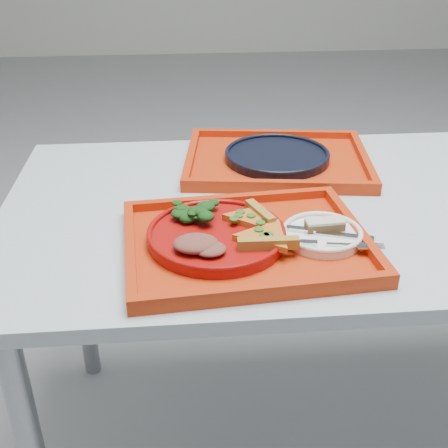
{
  "coord_description": "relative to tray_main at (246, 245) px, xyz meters",
  "views": [
    {
      "loc": [
        -0.41,
        -1.08,
        1.3
      ],
      "look_at": [
        -0.33,
        -0.14,
        0.78
      ],
      "focal_mm": 45.0,
      "sensor_mm": 36.0,
      "label": 1
    }
  ],
  "objects": [
    {
      "name": "ground",
      "position": [
        0.29,
        0.18,
        -0.76
      ],
      "size": [
        10.0,
        10.0,
        0.0
      ],
      "primitive_type": "plane",
      "color": "gray",
      "rests_on": "ground"
    },
    {
      "name": "table",
      "position": [
        0.29,
        0.18,
        -0.08
      ],
      "size": [
        1.6,
        0.8,
        0.75
      ],
      "color": "#A5B1B9",
      "rests_on": "ground"
    },
    {
      "name": "tray_main",
      "position": [
        0.0,
        0.0,
        0.0
      ],
      "size": [
        0.48,
        0.38,
        0.01
      ],
      "primitive_type": "cube",
      "rotation": [
        0.0,
        0.0,
        0.08
      ],
      "color": "#AF2809",
      "rests_on": "table"
    },
    {
      "name": "tray_far",
      "position": [
        0.13,
        0.39,
        0.0
      ],
      "size": [
        0.49,
        0.4,
        0.01
      ],
      "primitive_type": "cube",
      "rotation": [
        0.0,
        0.0,
        -0.13
      ],
      "color": "#AF2809",
      "rests_on": "table"
    },
    {
      "name": "dinner_plate",
      "position": [
        -0.05,
        0.01,
        0.02
      ],
      "size": [
        0.26,
        0.26,
        0.02
      ],
      "primitive_type": "cylinder",
      "color": "maroon",
      "rests_on": "tray_main"
    },
    {
      "name": "side_plate",
      "position": [
        0.14,
        0.0,
        0.01
      ],
      "size": [
        0.15,
        0.15,
        0.01
      ],
      "primitive_type": "cylinder",
      "color": "white",
      "rests_on": "tray_main"
    },
    {
      "name": "navy_plate",
      "position": [
        0.13,
        0.39,
        0.01
      ],
      "size": [
        0.26,
        0.26,
        0.02
      ],
      "primitive_type": "cylinder",
      "color": "black",
      "rests_on": "tray_far"
    },
    {
      "name": "pizza_slice_a",
      "position": [
        0.03,
        -0.02,
        0.03
      ],
      "size": [
        0.11,
        0.13,
        0.02
      ],
      "primitive_type": null,
      "rotation": [
        0.0,
        0.0,
        1.54
      ],
      "color": "orange",
      "rests_on": "dinner_plate"
    },
    {
      "name": "pizza_slice_b",
      "position": [
        0.01,
        0.05,
        0.03
      ],
      "size": [
        0.13,
        0.12,
        0.02
      ],
      "primitive_type": null,
      "rotation": [
        0.0,
        0.0,
        3.52
      ],
      "color": "orange",
      "rests_on": "dinner_plate"
    },
    {
      "name": "salad_heap",
      "position": [
        -0.09,
        0.07,
        0.04
      ],
      "size": [
        0.09,
        0.08,
        0.04
      ],
      "primitive_type": "ellipsoid",
      "color": "black",
      "rests_on": "dinner_plate"
    },
    {
      "name": "meat_portion",
      "position": [
        -0.1,
        -0.05,
        0.04
      ],
      "size": [
        0.08,
        0.06,
        0.02
      ],
      "primitive_type": "ellipsoid",
      "color": "brown",
      "rests_on": "dinner_plate"
    },
    {
      "name": "dessert_bar",
      "position": [
        0.15,
        0.01,
        0.03
      ],
      "size": [
        0.07,
        0.03,
        0.02
      ],
      "rotation": [
        0.0,
        0.0,
        0.07
      ],
      "color": "#452A17",
      "rests_on": "side_plate"
    },
    {
      "name": "knife",
      "position": [
        0.15,
        -0.0,
        0.02
      ],
      "size": [
        0.18,
        0.07,
        0.01
      ],
      "primitive_type": "cube",
      "rotation": [
        0.0,
        0.0,
        -0.32
      ],
      "color": "silver",
      "rests_on": "side_plate"
    },
    {
      "name": "fork",
      "position": [
        0.14,
        -0.05,
        0.02
      ],
      "size": [
        0.19,
        0.05,
        0.01
      ],
      "primitive_type": "cube",
      "rotation": [
        0.0,
        0.0,
        -0.16
      ],
      "color": "silver",
      "rests_on": "side_plate"
    }
  ]
}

